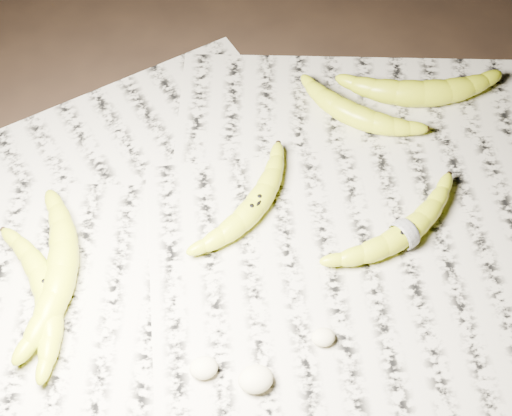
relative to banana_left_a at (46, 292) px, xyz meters
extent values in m
plane|color=black|center=(0.24, 0.02, -0.02)|extent=(3.00, 3.00, 0.00)
cube|color=#BCB6A1|center=(0.25, 0.03, -0.02)|extent=(0.90, 0.70, 0.01)
torus|color=white|center=(0.45, -0.01, 0.00)|extent=(0.02, 0.04, 0.04)
ellipsoid|color=beige|center=(0.22, -0.15, 0.00)|extent=(0.04, 0.03, 0.02)
ellipsoid|color=beige|center=(0.17, -0.13, -0.01)|extent=(0.03, 0.03, 0.02)
ellipsoid|color=beige|center=(0.31, -0.12, -0.01)|extent=(0.03, 0.02, 0.02)
camera|label=1|loc=(0.17, -0.43, 0.76)|focal=50.00mm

